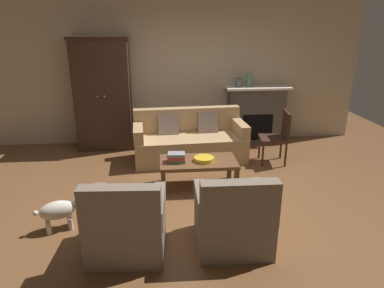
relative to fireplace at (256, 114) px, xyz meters
The scene contains 14 objects.
ground_plane 2.83m from the fireplace, 124.00° to the right, with size 9.60×9.60×0.00m, color brown.
back_wall 1.78m from the fireplace, behind, with size 7.20×0.10×2.80m, color beige.
fireplace is the anchor object (origin of this frame).
armoire 2.99m from the fireplace, behind, with size 1.06×0.57×2.07m.
couch 1.67m from the fireplace, 148.66° to the right, with size 1.97×0.97×0.86m.
coffee_table 2.45m from the fireplace, 124.39° to the right, with size 1.10×0.60×0.42m.
fruit_bowl 2.43m from the fireplace, 122.49° to the right, with size 0.29×0.29×0.06m, color gold.
book_stack 2.66m from the fireplace, 129.66° to the right, with size 0.26×0.19×0.13m.
mantel_vase_slate 0.74m from the fireplace, behind, with size 0.13×0.13×0.17m, color #565B66.
mantel_vase_jade 0.70m from the fireplace, behind, with size 0.11×0.11×0.25m, color slate.
armchair_near_left 4.18m from the fireplace, 123.20° to the right, with size 0.82×0.82×0.88m.
armchair_near_right 3.68m from the fireplace, 108.55° to the right, with size 0.79×0.79×0.88m.
side_chair_wooden 1.18m from the fireplace, 85.97° to the right, with size 0.49×0.49×0.90m.
dog 4.29m from the fireplace, 136.09° to the right, with size 0.55×0.32×0.39m.
Camera 1 is at (-0.35, -4.36, 2.28)m, focal length 32.78 mm.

